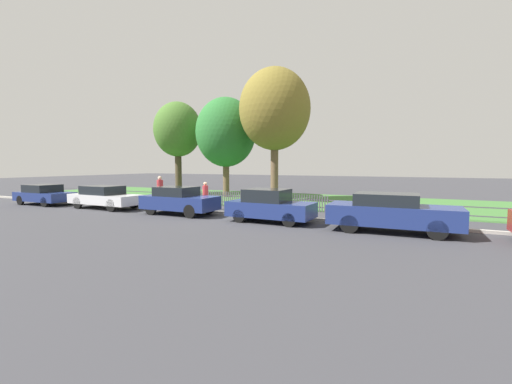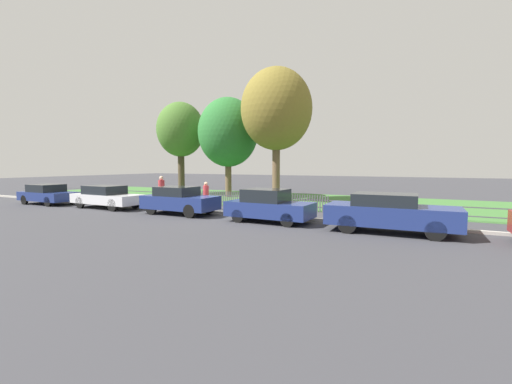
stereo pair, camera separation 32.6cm
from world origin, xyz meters
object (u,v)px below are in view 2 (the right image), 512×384
Objects in this scene: tree_nearest_kerb at (181,130)px; tree_behind_motorcycle at (228,133)px; parked_car_white_van at (390,213)px; tree_mid_park at (276,110)px; parked_car_black_saloon at (107,196)px; covered_motorcycle at (278,199)px; parked_car_red_compact at (269,206)px; pedestrian_by_lamp at (162,189)px; pedestrian_near_fence at (206,194)px; parked_car_silver_hatchback at (48,194)px; parked_car_navy_estate at (179,200)px.

tree_nearest_kerb is 1.01× the size of tree_behind_motorcycle.
tree_mid_park reaches higher than parked_car_white_van.
parked_car_black_saloon is 9.82m from covered_motorcycle.
parked_car_red_compact is 2.08× the size of pedestrian_by_lamp.
pedestrian_by_lamp is (-3.34, 0.14, 0.15)m from pedestrian_near_fence.
parked_car_black_saloon is 0.97× the size of parked_car_white_van.
pedestrian_by_lamp is (-5.01, -5.70, -5.15)m from tree_mid_park.
pedestrian_near_fence is 3.35m from pedestrian_by_lamp.
parked_car_red_compact is at bearing 177.19° from parked_car_white_van.
parked_car_silver_hatchback is at bearing -177.76° from parked_car_red_compact.
parked_car_navy_estate is 2.07m from pedestrian_near_fence.
tree_mid_park is (1.84, 7.90, 5.46)m from parked_car_navy_estate.
parked_car_navy_estate reaches higher than parked_car_silver_hatchback.
parked_car_black_saloon is at bearing 125.66° from pedestrian_near_fence.
pedestrian_near_fence is (10.45, 2.34, 0.23)m from parked_car_silver_hatchback.
pedestrian_near_fence is 0.85× the size of pedestrian_by_lamp.
pedestrian_by_lamp is (-0.46, -6.89, -3.91)m from tree_behind_motorcycle.
covered_motorcycle is at bearing 38.82° from parked_car_navy_estate.
parked_car_navy_estate is at bearing -179.39° from parked_car_red_compact.
parked_car_silver_hatchback is 0.50× the size of tree_behind_motorcycle.
tree_mid_park is at bearing 77.11° from parked_car_navy_estate.
pedestrian_near_fence is (-9.75, 2.25, 0.12)m from parked_car_white_van.
tree_nearest_kerb is 0.86× the size of tree_mid_park.
parked_car_black_saloon is 1.19× the size of parked_car_red_compact.
covered_motorcycle is (14.29, 3.49, 0.00)m from parked_car_silver_hatchback.
parked_car_silver_hatchback is at bearing 83.05° from pedestrian_by_lamp.
parked_car_black_saloon reaches higher than covered_motorcycle.
tree_behind_motorcycle reaches higher than pedestrian_by_lamp.
parked_car_navy_estate is at bearing -169.98° from pedestrian_near_fence.
tree_mid_park reaches higher than pedestrian_by_lamp.
tree_nearest_kerb is at bearing 170.79° from tree_mid_park.
covered_motorcycle is 7.26m from pedestrian_by_lamp.
tree_behind_motorcycle is (-12.64, 9.29, 4.18)m from parked_car_white_van.
covered_motorcycle is 9.91m from tree_behind_motorcycle.
covered_motorcycle is at bearing -28.26° from tree_nearest_kerb.
parked_car_white_van is 3.00× the size of pedestrian_near_fence.
tree_behind_motorcycle is at bearing 131.44° from parked_car_red_compact.
pedestrian_by_lamp is at bearing 18.84° from parked_car_silver_hatchback.
tree_mid_park is at bearing -67.53° from pedestrian_by_lamp.
parked_car_silver_hatchback is 20.21m from parked_car_white_van.
pedestrian_by_lamp is at bearing -58.68° from tree_nearest_kerb.
covered_motorcycle is (-0.98, 3.27, -0.07)m from parked_car_red_compact.
pedestrian_near_fence reaches higher than parked_car_navy_estate.
tree_behind_motorcycle reaches higher than parked_car_black_saloon.
tree_behind_motorcycle is at bearing 135.97° from covered_motorcycle.
parked_car_red_compact is at bearing -131.80° from pedestrian_by_lamp.
tree_nearest_kerb reaches higher than parked_car_navy_estate.
parked_car_black_saloon reaches higher than parked_car_silver_hatchback.
pedestrian_by_lamp is (4.39, -7.22, -4.34)m from tree_nearest_kerb.
parked_car_silver_hatchback is 2.08× the size of covered_motorcycle.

